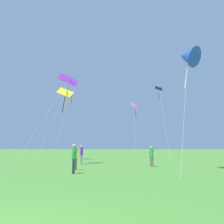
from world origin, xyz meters
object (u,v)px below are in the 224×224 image
Objects in this scene: kite_orange_box at (71,95)px; kite_black_large at (159,91)px; kite_pink_low at (135,109)px; person_far_back at (81,153)px; kite_blue_delta at (187,56)px; person_near_tree at (152,154)px; person_foreground_watcher at (74,156)px; kite_purple_streamer at (67,86)px; person_in_red_shirt at (75,155)px; kite_yellow_diamond at (65,96)px.

kite_black_large is at bearing -2.25° from kite_orange_box.
kite_pink_low is 23.77m from person_far_back.
kite_blue_delta is 5.93× the size of person_near_tree.
kite_blue_delta reaches higher than person_far_back.
kite_pink_low reaches higher than person_foreground_watcher.
kite_orange_box is (-18.03, 0.71, 0.37)m from kite_black_large.
kite_purple_streamer is 5.51× the size of person_in_red_shirt.
person_near_tree is (11.20, -7.38, -7.39)m from kite_yellow_diamond.
kite_black_large is 18.80m from kite_yellow_diamond.
person_far_back is (-7.96, -19.82, -10.99)m from kite_black_large.
kite_yellow_diamond is at bearing 117.77° from person_foreground_watcher.
kite_purple_streamer is at bearing 173.24° from person_near_tree.
kite_black_large is at bearing 45.27° from kite_yellow_diamond.
kite_purple_streamer is 10.35m from person_near_tree.
person_foreground_watcher is (-6.29, -25.79, -10.99)m from kite_black_large.
kite_blue_delta is 5.61× the size of person_foreground_watcher.
person_near_tree is at bearing 153.57° from kite_blue_delta.
person_far_back reaches higher than person_foreground_watcher.
kite_blue_delta is 22.28m from kite_black_large.
person_far_back reaches higher than person_in_red_shirt.
kite_purple_streamer is 0.80× the size of kite_pink_low.
kite_orange_box reaches higher than kite_blue_delta.
kite_yellow_diamond is at bearing 119.06° from person_in_red_shirt.
kite_yellow_diamond is (-3.25, 6.43, 0.83)m from kite_purple_streamer.
kite_pink_low is 6.59× the size of person_far_back.
person_near_tree is (7.95, -0.94, -6.56)m from kite_purple_streamer.
kite_black_large is 24.02m from person_far_back.
person_foreground_watcher is (-1.51, -28.04, -8.23)m from kite_pink_low.
kite_blue_delta is 24.95m from kite_pink_low.
kite_pink_low is 0.85× the size of kite_orange_box.
kite_orange_box is (-13.25, -1.54, 3.13)m from kite_pink_low.
kite_black_large is at bearing 68.12° from person_far_back.
kite_orange_box is at bearing 116.12° from person_far_back.
kite_black_large is 7.85× the size of person_foreground_watcher.
kite_purple_streamer is at bearing -67.69° from kite_orange_box.
person_near_tree is at bearing -6.76° from kite_purple_streamer.
person_far_back is at bearing 104.03° from person_in_red_shirt.
kite_purple_streamer is 6.74m from person_far_back.
person_near_tree is 0.95× the size of person_foreground_watcher.
kite_purple_streamer is at bearing 170.65° from person_far_back.
kite_pink_low is 29.27m from person_foreground_watcher.
person_in_red_shirt is (-5.14, -3.53, 0.02)m from person_near_tree.
kite_pink_low is at bearing 97.54° from person_near_tree.
kite_pink_low is 6.64× the size of person_foreground_watcher.
person_near_tree is 6.98m from person_foreground_watcher.
kite_purple_streamer reaches higher than person_far_back.
kite_purple_streamer is at bearing 167.49° from kite_blue_delta.
kite_purple_streamer is 5.32× the size of person_foreground_watcher.
kite_blue_delta is at bearing -13.11° from person_far_back.
kite_black_large reaches higher than person_near_tree.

